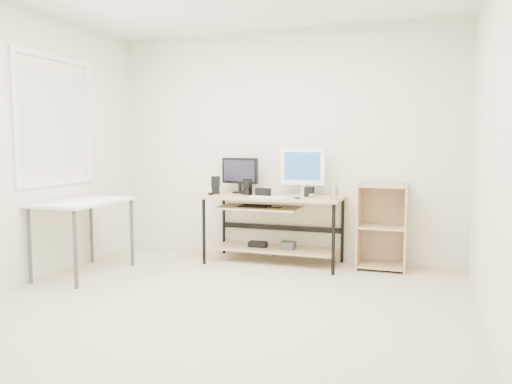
{
  "coord_description": "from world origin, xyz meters",
  "views": [
    {
      "loc": [
        1.55,
        -3.54,
        1.31
      ],
      "look_at": [
        -0.09,
        1.3,
        0.82
      ],
      "focal_mm": 35.0,
      "sensor_mm": 36.0,
      "label": 1
    }
  ],
  "objects_px": {
    "desk": "(272,215)",
    "shelf_unit": "(382,226)",
    "black_monitor": "(240,173)",
    "audio_controller": "(247,187)",
    "side_table": "(83,208)",
    "white_imac": "(303,167)"
  },
  "relations": [
    {
      "from": "side_table",
      "to": "audio_controller",
      "type": "xyz_separation_m",
      "value": [
        1.38,
        1.04,
        0.17
      ]
    },
    {
      "from": "desk",
      "to": "white_imac",
      "type": "bearing_deg",
      "value": 26.97
    },
    {
      "from": "desk",
      "to": "black_monitor",
      "type": "xyz_separation_m",
      "value": [
        -0.43,
        0.17,
        0.44
      ]
    },
    {
      "from": "desk",
      "to": "audio_controller",
      "type": "bearing_deg",
      "value": -176.83
    },
    {
      "from": "desk",
      "to": "white_imac",
      "type": "relative_size",
      "value": 2.8
    },
    {
      "from": "black_monitor",
      "to": "audio_controller",
      "type": "distance_m",
      "value": 0.28
    },
    {
      "from": "desk",
      "to": "shelf_unit",
      "type": "relative_size",
      "value": 1.67
    },
    {
      "from": "side_table",
      "to": "shelf_unit",
      "type": "distance_m",
      "value": 3.09
    },
    {
      "from": "side_table",
      "to": "white_imac",
      "type": "distance_m",
      "value": 2.34
    },
    {
      "from": "shelf_unit",
      "to": "audio_controller",
      "type": "xyz_separation_m",
      "value": [
        -1.45,
        -0.18,
        0.39
      ]
    },
    {
      "from": "desk",
      "to": "white_imac",
      "type": "distance_m",
      "value": 0.62
    },
    {
      "from": "desk",
      "to": "audio_controller",
      "type": "relative_size",
      "value": 8.26
    },
    {
      "from": "desk",
      "to": "shelf_unit",
      "type": "xyz_separation_m",
      "value": [
        1.18,
        0.16,
        -0.09
      ]
    },
    {
      "from": "side_table",
      "to": "black_monitor",
      "type": "relative_size",
      "value": 2.24
    },
    {
      "from": "black_monitor",
      "to": "desk",
      "type": "bearing_deg",
      "value": -14.45
    },
    {
      "from": "side_table",
      "to": "audio_controller",
      "type": "bearing_deg",
      "value": 37.16
    },
    {
      "from": "side_table",
      "to": "white_imac",
      "type": "height_order",
      "value": "white_imac"
    },
    {
      "from": "black_monitor",
      "to": "shelf_unit",
      "type": "bearing_deg",
      "value": 6.33
    },
    {
      "from": "desk",
      "to": "side_table",
      "type": "relative_size",
      "value": 1.5
    },
    {
      "from": "shelf_unit",
      "to": "black_monitor",
      "type": "xyz_separation_m",
      "value": [
        -1.61,
        0.01,
        0.53
      ]
    },
    {
      "from": "desk",
      "to": "shelf_unit",
      "type": "bearing_deg",
      "value": 7.77
    },
    {
      "from": "shelf_unit",
      "to": "audio_controller",
      "type": "bearing_deg",
      "value": -173.1
    }
  ]
}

